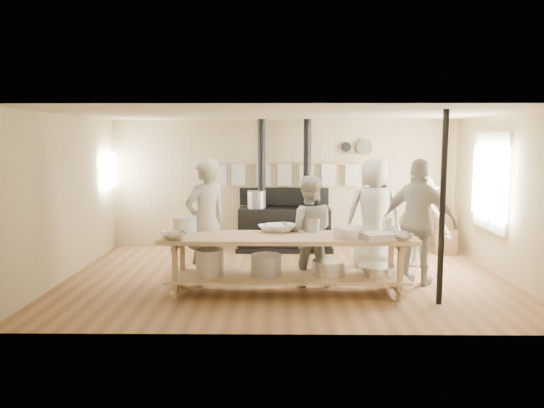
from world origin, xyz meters
The scene contains 24 objects.
ground centered at (0.00, 0.00, 0.00)m, with size 7.00×7.00×0.00m, color brown.
room_shell centered at (0.00, 0.00, 1.62)m, with size 7.00×7.00×7.00m.
window_right centered at (3.47, 0.60, 1.50)m, with size 0.09×1.50×1.65m.
left_opening centered at (-3.45, 2.00, 1.60)m, with size 0.00×0.90×0.90m.
stove centered at (-0.01, 2.12, 0.52)m, with size 1.90×0.75×2.60m.
towel_rail centered at (0.00, 2.40, 1.56)m, with size 3.00×0.04×0.47m.
back_wall_shelf centered at (1.46, 2.43, 2.00)m, with size 0.63×0.14×0.32m.
prep_table centered at (-0.01, -0.90, 0.52)m, with size 3.60×0.90×0.85m.
support_post centered at (2.05, -1.35, 1.30)m, with size 0.08×0.08×2.60m, color black.
cook_far_left centered at (-1.22, -0.41, 0.96)m, with size 0.70×0.46×1.93m, color #A09E8E.
cook_left centered at (0.33, -0.41, 0.83)m, with size 0.81×0.63×1.67m, color #A09E8E.
cook_center centered at (1.50, 0.56, 0.96)m, with size 0.94×0.61×1.92m, color #A09E8E.
cook_right centered at (2.01, -0.39, 0.96)m, with size 1.13×0.47×1.93m, color #A09E8E.
cook_by_window centered at (2.33, 0.73, 0.80)m, with size 1.03×0.59×1.59m, color #A09E8E.
chair centered at (3.16, 1.86, 0.26)m, with size 0.51×0.51×0.87m.
bowl_white_a centered at (-0.23, -0.57, 0.90)m, with size 0.39×0.39×0.10m, color white.
bowl_steel_a centered at (-1.55, -1.23, 0.90)m, with size 0.33×0.33×0.10m, color silver.
bowl_white_b centered at (-0.09, -0.57, 0.90)m, with size 0.44×0.44×0.11m, color white.
bowl_steel_b centered at (1.55, -1.23, 0.90)m, with size 0.31×0.31×0.10m, color silver.
roasting_pan centered at (1.24, -1.23, 0.90)m, with size 0.43×0.29×0.10m, color #B2B2B7.
mixing_bowl_large centered at (0.87, -1.06, 0.92)m, with size 0.46×0.46×0.14m, color silver.
bucket_galv centered at (0.38, -0.61, 0.95)m, with size 0.22×0.22×0.21m, color gray.
deep_bowl_enamel centered at (-1.51, -0.57, 0.96)m, with size 0.35×0.35×0.22m, color white.
pitcher centered at (1.48, -0.57, 0.96)m, with size 0.14×0.14×0.21m, color white.
Camera 1 is at (-0.13, -8.32, 2.22)m, focal length 35.00 mm.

